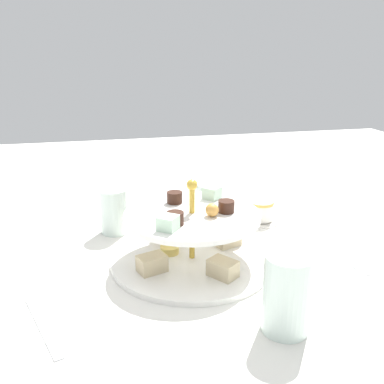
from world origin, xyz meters
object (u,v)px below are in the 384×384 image
(water_glass_short_left, at_px, (205,199))
(butter_knife_right, at_px, (342,254))
(water_glass_tall_right, at_px, (287,294))
(tiered_serving_stand, at_px, (192,241))
(water_glass_mid_back, at_px, (114,211))
(butter_knife_left, at_px, (43,326))
(teacup_with_saucer, at_px, (261,212))

(water_glass_short_left, bearing_deg, butter_knife_right, 128.24)
(butter_knife_right, bearing_deg, water_glass_tall_right, 133.60)
(tiered_serving_stand, relative_size, water_glass_mid_back, 3.10)
(butter_knife_left, height_order, water_glass_mid_back, water_glass_mid_back)
(teacup_with_saucer, bearing_deg, tiered_serving_stand, 38.95)
(tiered_serving_stand, bearing_deg, water_glass_mid_back, -52.71)
(teacup_with_saucer, distance_m, butter_knife_left, 0.55)
(water_glass_tall_right, xyz_separation_m, teacup_with_saucer, (-0.12, -0.39, -0.03))
(tiered_serving_stand, xyz_separation_m, butter_knife_left, (0.26, 0.15, -0.04))
(water_glass_tall_right, bearing_deg, butter_knife_left, -13.71)
(water_glass_tall_right, relative_size, water_glass_mid_back, 1.19)
(tiered_serving_stand, height_order, butter_knife_left, tiered_serving_stand)
(tiered_serving_stand, distance_m, butter_knife_right, 0.30)
(water_glass_tall_right, bearing_deg, teacup_with_saucer, -106.45)
(water_glass_mid_back, bearing_deg, butter_knife_left, 69.26)
(water_glass_tall_right, distance_m, butter_knife_left, 0.35)
(tiered_serving_stand, xyz_separation_m, butter_knife_right, (-0.29, 0.04, -0.04))
(teacup_with_saucer, bearing_deg, water_glass_short_left, -30.48)
(water_glass_short_left, xyz_separation_m, water_glass_mid_back, (0.22, 0.05, 0.01))
(tiered_serving_stand, height_order, butter_knife_right, tiered_serving_stand)
(water_glass_short_left, distance_m, water_glass_mid_back, 0.22)
(teacup_with_saucer, bearing_deg, butter_knife_left, 34.13)
(teacup_with_saucer, bearing_deg, water_glass_tall_right, 73.55)
(water_glass_tall_right, height_order, water_glass_short_left, water_glass_tall_right)
(butter_knife_right, bearing_deg, water_glass_short_left, 38.80)
(tiered_serving_stand, xyz_separation_m, water_glass_short_left, (-0.08, -0.23, -0.00))
(water_glass_mid_back, bearing_deg, water_glass_short_left, -165.84)
(water_glass_tall_right, distance_m, water_glass_mid_back, 0.46)
(water_glass_tall_right, bearing_deg, water_glass_mid_back, -61.74)
(water_glass_short_left, distance_m, butter_knife_right, 0.34)
(tiered_serving_stand, distance_m, water_glass_mid_back, 0.22)
(butter_knife_left, bearing_deg, tiered_serving_stand, 100.42)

